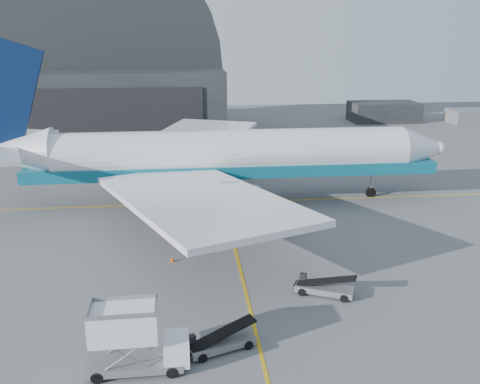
{
  "coord_description": "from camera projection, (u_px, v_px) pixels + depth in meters",
  "views": [
    {
      "loc": [
        -4.21,
        -37.33,
        18.83
      ],
      "look_at": [
        0.72,
        9.23,
        4.5
      ],
      "focal_mm": 40.0,
      "sensor_mm": 36.0,
      "label": 1
    }
  ],
  "objects": [
    {
      "name": "hangar",
      "position": [
        85.0,
        82.0,
        98.18
      ],
      "size": [
        50.0,
        28.3,
        28.0
      ],
      "color": "black",
      "rests_on": "ground"
    },
    {
      "name": "ground",
      "position": [
        243.0,
        282.0,
        41.43
      ],
      "size": [
        200.0,
        200.0,
        0.0
      ],
      "primitive_type": "plane",
      "color": "#565659",
      "rests_on": "ground"
    },
    {
      "name": "belt_loader_b",
      "position": [
        324.0,
        288.0,
        39.41
      ],
      "size": [
        4.51,
        3.07,
        1.72
      ],
      "rotation": [
        0.0,
        0.0,
        -0.43
      ],
      "color": "slate",
      "rests_on": "ground"
    },
    {
      "name": "airliner",
      "position": [
        213.0,
        156.0,
        59.25
      ],
      "size": [
        53.97,
        52.33,
        18.94
      ],
      "color": "white",
      "rests_on": "ground"
    },
    {
      "name": "taxi_lines",
      "position": [
        229.0,
        225.0,
        53.47
      ],
      "size": [
        80.0,
        42.12,
        0.02
      ],
      "color": "#C69612",
      "rests_on": "ground"
    },
    {
      "name": "pushback_tug",
      "position": [
        276.0,
        222.0,
        52.26
      ],
      "size": [
        4.91,
        3.91,
        2.0
      ],
      "rotation": [
        0.0,
        0.0,
        0.41
      ],
      "color": "black",
      "rests_on": "ground"
    },
    {
      "name": "belt_loader_a",
      "position": [
        220.0,
        342.0,
        32.57
      ],
      "size": [
        4.51,
        2.8,
        1.7
      ],
      "rotation": [
        0.0,
        0.0,
        0.36
      ],
      "color": "slate",
      "rests_on": "ground"
    },
    {
      "name": "distant_bldg_b",
      "position": [
        468.0,
        123.0,
        111.63
      ],
      "size": [
        8.0,
        6.0,
        2.8
      ],
      "primitive_type": "cube",
      "color": "slate",
      "rests_on": "ground"
    },
    {
      "name": "catering_truck",
      "position": [
        134.0,
        339.0,
        30.22
      ],
      "size": [
        5.8,
        2.31,
        3.96
      ],
      "rotation": [
        0.0,
        0.0,
        0.02
      ],
      "color": "slate",
      "rests_on": "ground"
    },
    {
      "name": "traffic_cone",
      "position": [
        172.0,
        259.0,
        45.06
      ],
      "size": [
        0.32,
        0.32,
        0.46
      ],
      "color": "#F74707",
      "rests_on": "ground"
    },
    {
      "name": "distant_bldg_a",
      "position": [
        383.0,
        121.0,
        113.72
      ],
      "size": [
        14.0,
        8.0,
        4.0
      ],
      "primitive_type": "cube",
      "color": "black",
      "rests_on": "ground"
    }
  ]
}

